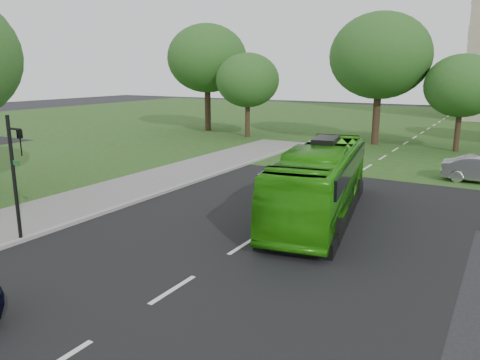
{
  "coord_description": "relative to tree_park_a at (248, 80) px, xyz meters",
  "views": [
    {
      "loc": [
        7.77,
        -11.54,
        6.04
      ],
      "look_at": [
        -1.81,
        4.87,
        1.6
      ],
      "focal_mm": 35.0,
      "sensor_mm": 36.0,
      "label": 1
    }
  ],
  "objects": [
    {
      "name": "traffic_light",
      "position": [
        6.58,
        -28.19,
        -2.53
      ],
      "size": [
        0.73,
        0.2,
        4.57
      ],
      "rotation": [
        0.0,
        0.0,
        0.11
      ],
      "color": "black",
      "rests_on": "ground"
    },
    {
      "name": "bus",
      "position": [
        14.63,
        -19.73,
        -3.71
      ],
      "size": [
        4.4,
        11.07,
        3.01
      ],
      "primitive_type": "imported",
      "rotation": [
        0.0,
        0.0,
        0.18
      ],
      "color": "#2B960F",
      "rests_on": "ground"
    },
    {
      "name": "street_surfaces",
      "position": [
        13.25,
        -3.74,
        -5.19
      ],
      "size": [
        120.0,
        120.0,
        0.15
      ],
      "color": "black",
      "rests_on": "ground"
    },
    {
      "name": "tree_park_c",
      "position": [
        17.82,
        0.98,
        -0.25
      ],
      "size": [
        5.51,
        5.51,
        7.31
      ],
      "color": "black",
      "rests_on": "ground"
    },
    {
      "name": "ground",
      "position": [
        13.63,
        -26.49,
        -5.21
      ],
      "size": [
        160.0,
        160.0,
        0.0
      ],
      "primitive_type": "plane",
      "color": "black",
      "rests_on": "ground"
    },
    {
      "name": "tree_park_a",
      "position": [
        0.0,
        0.0,
        0.0
      ],
      "size": [
        5.78,
        5.78,
        7.68
      ],
      "color": "black",
      "rests_on": "ground"
    },
    {
      "name": "tree_park_b",
      "position": [
        11.48,
        1.5,
        2.01
      ],
      "size": [
        8.16,
        8.16,
        10.71
      ],
      "color": "black",
      "rests_on": "ground"
    },
    {
      "name": "tree_park_f",
      "position": [
        -6.03,
        2.33,
        2.05
      ],
      "size": [
        8.01,
        8.01,
        10.69
      ],
      "color": "black",
      "rests_on": "ground"
    }
  ]
}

